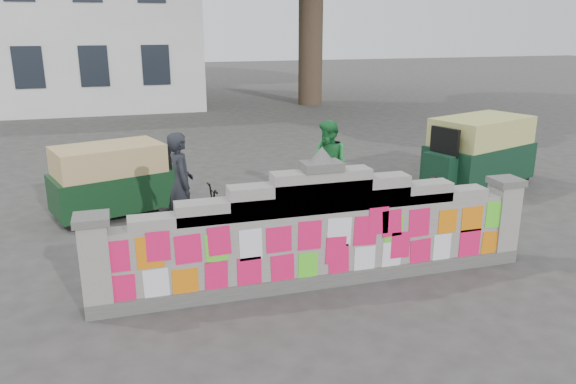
% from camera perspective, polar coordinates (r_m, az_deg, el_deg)
% --- Properties ---
extents(ground, '(100.00, 100.00, 0.00)m').
position_cam_1_polar(ground, '(8.24, 3.22, -9.17)').
color(ground, '#383533').
rests_on(ground, ground).
extents(parapet_wall, '(6.48, 0.44, 2.01)m').
position_cam_1_polar(parapet_wall, '(7.94, 3.33, -4.32)').
color(parapet_wall, '#4C4C49').
rests_on(parapet_wall, ground).
extents(building, '(16.00, 10.00, 8.90)m').
position_cam_1_polar(building, '(29.28, -26.50, 15.84)').
color(building, silver).
rests_on(building, ground).
extents(cyclist_bike, '(1.96, 0.82, 1.01)m').
position_cam_1_polar(cyclist_bike, '(9.44, -10.62, -2.71)').
color(cyclist_bike, black).
rests_on(cyclist_bike, ground).
extents(cyclist_rider, '(0.46, 0.65, 1.71)m').
position_cam_1_polar(cyclist_rider, '(9.33, -10.73, -0.68)').
color(cyclist_rider, black).
rests_on(cyclist_rider, ground).
extents(pedestrian, '(0.95, 1.05, 1.76)m').
position_cam_1_polar(pedestrian, '(11.36, 4.16, 2.84)').
color(pedestrian, '#23813B').
rests_on(pedestrian, ground).
extents(rickshaw_left, '(2.58, 1.76, 1.39)m').
position_cam_1_polar(rickshaw_left, '(11.38, -17.30, 1.29)').
color(rickshaw_left, '#113419').
rests_on(rickshaw_left, ground).
extents(rickshaw_right, '(2.95, 2.07, 1.59)m').
position_cam_1_polar(rickshaw_right, '(13.51, 18.73, 3.98)').
color(rickshaw_right, black).
rests_on(rickshaw_right, ground).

